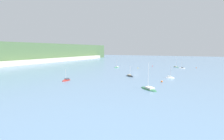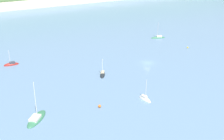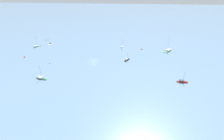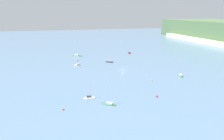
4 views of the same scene
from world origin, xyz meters
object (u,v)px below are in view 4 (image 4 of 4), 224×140
object	(u,v)px
sailboat_0	(109,104)
mooring_buoy_3	(152,80)
sailboat_3	(78,65)
mooring_buoy_0	(157,96)
mooring_buoy_1	(78,60)
sailboat_1	(110,62)
sailboat_4	(90,98)
sailboat_5	(129,53)
mooring_buoy_2	(63,109)
sailboat_6	(77,56)
sailboat_2	(180,76)

from	to	relation	value
sailboat_0	mooring_buoy_3	distance (m)	34.32
sailboat_3	mooring_buoy_0	size ratio (longest dim) A/B	9.90
sailboat_0	mooring_buoy_1	distance (m)	75.13
sailboat_1	mooring_buoy_3	size ratio (longest dim) A/B	11.97
sailboat_3	sailboat_4	xyz separation A→B (m)	(53.95, -2.25, -0.03)
sailboat_0	sailboat_4	bearing A→B (deg)	-17.64
mooring_buoy_0	sailboat_3	bearing A→B (deg)	-159.10
sailboat_1	mooring_buoy_3	world-z (taller)	sailboat_1
sailboat_4	mooring_buoy_3	xyz separation A→B (m)	(-13.59, 32.30, 0.19)
sailboat_5	mooring_buoy_2	world-z (taller)	sailboat_5
sailboat_6	sailboat_0	bearing A→B (deg)	-50.73
sailboat_0	sailboat_2	size ratio (longest dim) A/B	1.04
sailboat_1	mooring_buoy_2	bearing A→B (deg)	91.73
sailboat_0	sailboat_3	size ratio (longest dim) A/B	1.13
sailboat_0	sailboat_5	distance (m)	100.21
mooring_buoy_0	mooring_buoy_3	distance (m)	20.66
sailboat_3	mooring_buoy_3	xyz separation A→B (m)	(40.36, 30.05, 0.16)
sailboat_0	mooring_buoy_0	distance (m)	19.84
mooring_buoy_0	mooring_buoy_2	bearing A→B (deg)	-86.93
sailboat_1	mooring_buoy_1	size ratio (longest dim) A/B	8.23
mooring_buoy_1	sailboat_5	bearing A→B (deg)	110.64
sailboat_2	sailboat_3	size ratio (longest dim) A/B	1.09
mooring_buoy_1	mooring_buoy_2	bearing A→B (deg)	-10.93
sailboat_2	mooring_buoy_1	distance (m)	68.36
sailboat_2	sailboat_5	bearing A→B (deg)	17.71
sailboat_0	mooring_buoy_1	bearing A→B (deg)	-51.66
sailboat_4	sailboat_0	bearing A→B (deg)	-44.83
sailboat_2	mooring_buoy_2	world-z (taller)	sailboat_2
sailboat_4	mooring_buoy_0	distance (m)	25.70
sailboat_4	sailboat_5	size ratio (longest dim) A/B	1.05
sailboat_3	sailboat_4	distance (m)	54.00
mooring_buoy_0	sailboat_5	bearing A→B (deg)	166.30
sailboat_0	mooring_buoy_0	xyz separation A→B (m)	(-1.82, 19.76, 0.26)
sailboat_0	sailboat_4	size ratio (longest dim) A/B	1.23
sailboat_0	mooring_buoy_0	world-z (taller)	sailboat_0
sailboat_6	mooring_buoy_2	world-z (taller)	sailboat_6
sailboat_2	mooring_buoy_3	distance (m)	17.69
sailboat_5	mooring_buoy_1	world-z (taller)	sailboat_5
sailboat_3	mooring_buoy_3	size ratio (longest dim) A/B	12.88
sailboat_2	sailboat_3	bearing A→B (deg)	67.05
sailboat_0	sailboat_6	world-z (taller)	sailboat_6
sailboat_6	mooring_buoy_3	distance (m)	75.83
sailboat_1	sailboat_5	bearing A→B (deg)	-102.50
sailboat_3	mooring_buoy_2	bearing A→B (deg)	67.11
sailboat_3	mooring_buoy_0	distance (m)	63.91
sailboat_6	sailboat_1	bearing A→B (deg)	-17.46
mooring_buoy_0	mooring_buoy_1	world-z (taller)	mooring_buoy_1
sailboat_3	mooring_buoy_1	size ratio (longest dim) A/B	8.85
mooring_buoy_1	sailboat_2	bearing A→B (deg)	41.84
sailboat_6	mooring_buoy_1	world-z (taller)	sailboat_6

